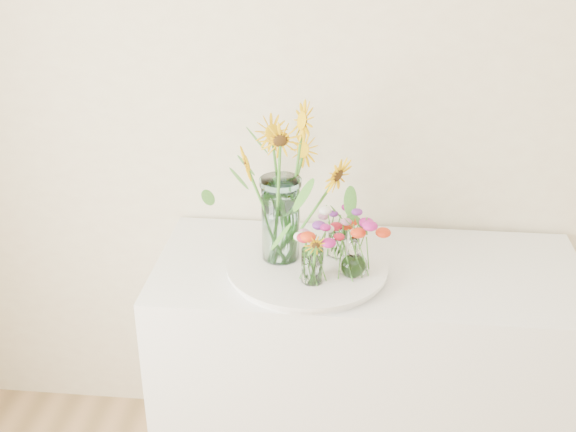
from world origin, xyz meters
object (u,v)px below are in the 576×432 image
at_px(mason_jar, 281,219).
at_px(tray, 307,269).
at_px(small_vase_b, 354,257).
at_px(counter, 363,377).
at_px(small_vase_a, 312,266).
at_px(small_vase_c, 338,241).

bearing_deg(mason_jar, tray, -24.63).
relative_size(tray, small_vase_b, 3.80).
bearing_deg(tray, mason_jar, 155.37).
xyz_separation_m(counter, small_vase_b, (-0.05, -0.10, 0.54)).
bearing_deg(small_vase_a, small_vase_b, 23.69).
bearing_deg(small_vase_c, small_vase_a, -112.08).
height_order(mason_jar, small_vase_c, mason_jar).
relative_size(counter, tray, 2.83).
height_order(mason_jar, small_vase_a, mason_jar).
distance_m(tray, mason_jar, 0.18).
bearing_deg(counter, mason_jar, -177.28).
bearing_deg(small_vase_c, tray, -141.71).
relative_size(tray, small_vase_a, 4.29).
bearing_deg(small_vase_c, counter, -10.23).
xyz_separation_m(mason_jar, small_vase_a, (0.11, -0.14, -0.08)).
distance_m(counter, small_vase_b, 0.55).
bearing_deg(counter, small_vase_b, -116.85).
height_order(tray, small_vase_a, small_vase_a).
bearing_deg(small_vase_a, mason_jar, 128.34).
distance_m(small_vase_b, small_vase_c, 0.13).
relative_size(small_vase_a, small_vase_c, 1.05).
height_order(mason_jar, small_vase_b, mason_jar).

